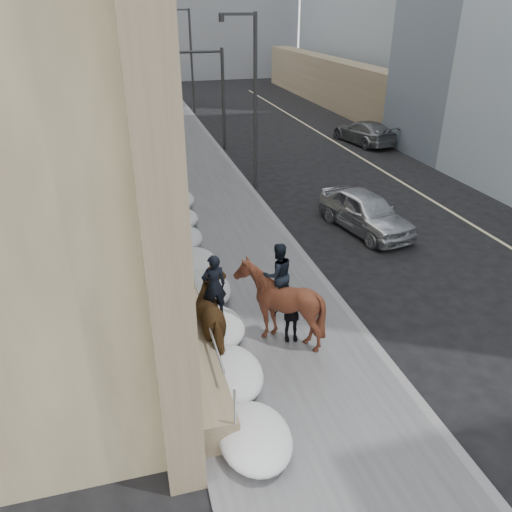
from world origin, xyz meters
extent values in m
plane|color=black|center=(0.00, 0.00, 0.00)|extent=(140.00, 140.00, 0.00)
cube|color=#4A4A4C|center=(0.00, 10.00, 0.06)|extent=(5.00, 80.00, 0.12)
cube|color=slate|center=(2.62, 10.00, 0.06)|extent=(0.24, 80.00, 0.12)
cube|color=#BFB78C|center=(10.50, 10.00, 0.01)|extent=(0.15, 70.00, 0.01)
cube|color=#75684B|center=(-2.25, 20.00, 0.45)|extent=(1.10, 44.00, 0.90)
cylinder|color=silver|center=(-1.80, 20.00, 1.35)|extent=(0.06, 42.00, 0.06)
cube|color=#75684B|center=(-2.85, 10.00, 8.10)|extent=(0.70, 1.20, 16.20)
cube|color=black|center=(-2.70, 13.00, 4.00)|extent=(0.20, 2.20, 4.50)
cylinder|color=#2D2D30|center=(2.90, 14.00, 4.00)|extent=(0.18, 0.18, 8.00)
cube|color=#2D2D30|center=(2.10, 14.00, 7.90)|extent=(1.60, 0.15, 0.12)
cylinder|color=#2D2D30|center=(1.40, 14.00, 7.75)|extent=(0.24, 0.24, 0.30)
cylinder|color=#2D2D30|center=(2.90, 34.00, 4.00)|extent=(0.18, 0.18, 8.00)
cube|color=#2D2D30|center=(2.10, 34.00, 7.90)|extent=(1.60, 0.15, 0.12)
cylinder|color=#2D2D30|center=(1.40, 34.00, 7.75)|extent=(0.24, 0.24, 0.30)
cylinder|color=#2D2D30|center=(3.00, 22.00, 3.00)|extent=(0.20, 0.20, 6.00)
cylinder|color=#2D2D30|center=(1.00, 22.00, 5.80)|extent=(4.00, 0.16, 0.16)
imported|color=black|center=(-0.50, 22.00, 5.30)|extent=(0.18, 0.22, 1.10)
ellipsoid|color=white|center=(-1.45, 0.00, 0.46)|extent=(1.50, 2.10, 0.68)
ellipsoid|color=white|center=(-1.40, 4.00, 0.48)|extent=(1.60, 2.20, 0.72)
ellipsoid|color=white|center=(-1.50, 8.00, 0.44)|extent=(1.40, 2.00, 0.64)
ellipsoid|color=white|center=(-1.35, 12.00, 0.50)|extent=(1.70, 2.30, 0.76)
ellipsoid|color=white|center=(-1.45, 16.00, 0.45)|extent=(1.50, 2.10, 0.66)
imported|color=#422A13|center=(-1.45, 1.50, 1.13)|extent=(1.25, 2.46, 2.02)
imported|color=black|center=(-1.45, 1.65, 1.93)|extent=(0.66, 0.45, 1.72)
imported|color=#3E1D11|center=(0.19, 1.50, 1.25)|extent=(2.08, 2.28, 2.26)
imported|color=black|center=(0.19, 1.65, 2.04)|extent=(0.92, 0.76, 1.72)
imported|color=black|center=(0.50, 1.39, 0.90)|extent=(0.97, 0.55, 1.56)
imported|color=#B7B9BF|center=(5.85, 7.84, 0.81)|extent=(2.76, 5.00, 1.61)
imported|color=slate|center=(12.18, 20.92, 0.74)|extent=(2.95, 5.39, 1.48)
camera|label=1|loc=(-3.29, -9.12, 8.28)|focal=35.00mm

